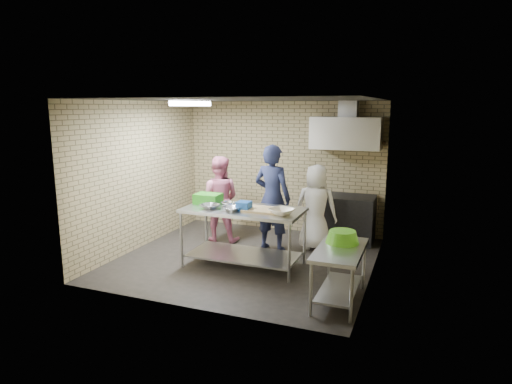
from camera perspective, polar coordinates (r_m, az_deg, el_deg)
floor at (r=7.64m, az=-1.26°, el=-8.72°), size 4.20×4.20×0.00m
ceiling at (r=7.19m, az=-1.35°, el=11.98°), size 4.20×4.20×0.00m
back_wall at (r=9.15m, az=3.50°, el=3.30°), size 4.20×0.06×2.70m
front_wall at (r=5.53m, az=-9.25°, el=-1.99°), size 4.20×0.06×2.70m
left_wall at (r=8.31m, az=-14.81°, el=2.16°), size 0.06×4.00×2.70m
right_wall at (r=6.78m, az=15.32°, el=0.18°), size 0.06×4.00×2.70m
prep_table at (r=7.20m, az=-1.64°, el=-5.92°), size 1.93×0.97×0.97m
side_counter at (r=6.04m, az=10.82°, el=-10.61°), size 0.60×1.20×0.75m
stove at (r=8.67m, az=11.26°, el=-3.40°), size 1.20×0.70×0.90m
range_hood at (r=8.47m, az=11.74°, el=7.56°), size 1.30×0.60×0.60m
hood_duct at (r=8.60m, az=12.03°, el=10.60°), size 0.35×0.30×0.30m
wall_shelf at (r=8.62m, az=13.88°, el=6.33°), size 0.80×0.20×0.04m
fluorescent_fixture at (r=7.62m, az=-8.45°, el=11.37°), size 0.10×1.25×0.08m
green_crate at (r=7.45m, az=-6.28°, el=-0.88°), size 0.43×0.32×0.17m
blue_tub at (r=6.94m, az=-1.61°, el=-1.83°), size 0.21×0.21×0.14m
cutting_board at (r=6.92m, az=0.94°, el=-2.32°), size 0.59×0.45×0.03m
mixing_bowl_a at (r=7.09m, az=-6.02°, el=-1.88°), size 0.39×0.39×0.07m
mixing_bowl_b at (r=7.22m, az=-3.71°, el=-1.61°), size 0.29×0.29×0.07m
mixing_bowl_c at (r=6.90m, az=-3.14°, el=-2.22°), size 0.36×0.36×0.07m
ceramic_bowl at (r=6.68m, az=3.38°, el=-2.57°), size 0.47×0.47×0.09m
green_basin at (r=6.12m, az=11.23°, el=-5.76°), size 0.46×0.46×0.17m
bottle_red at (r=8.65m, az=12.26°, el=7.15°), size 0.07×0.07×0.18m
bottle_green at (r=8.60m, az=14.91°, el=6.91°), size 0.06×0.06×0.15m
man_navy at (r=7.87m, az=2.15°, el=-0.78°), size 0.77×0.57×1.94m
woman_pink at (r=8.46m, az=-4.86°, el=-0.92°), size 0.92×0.78×1.67m
woman_white at (r=8.02m, az=7.82°, el=-1.99°), size 0.81×0.56×1.57m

